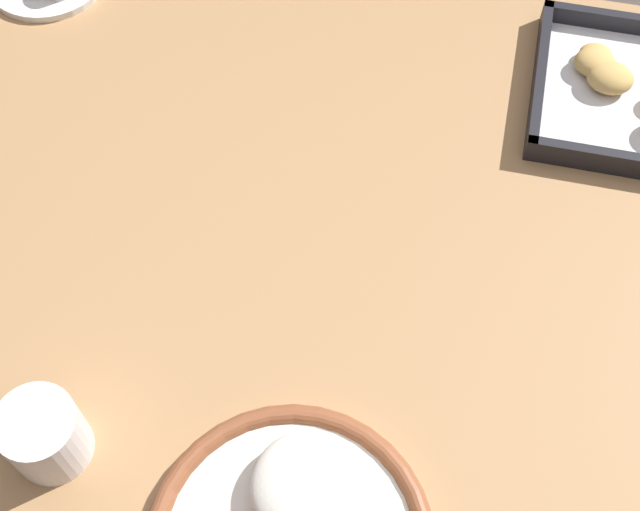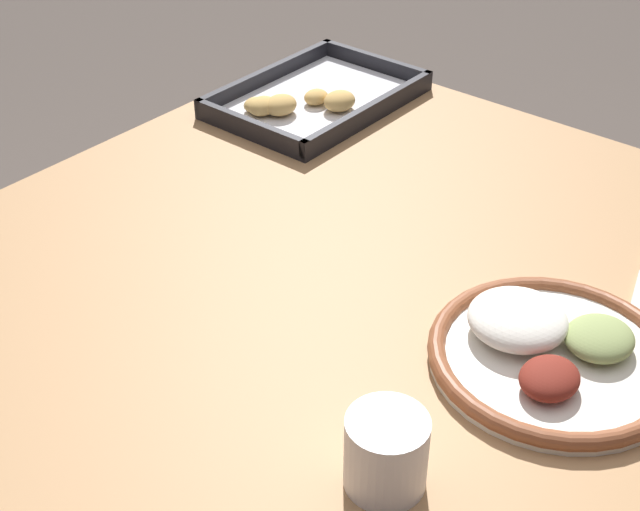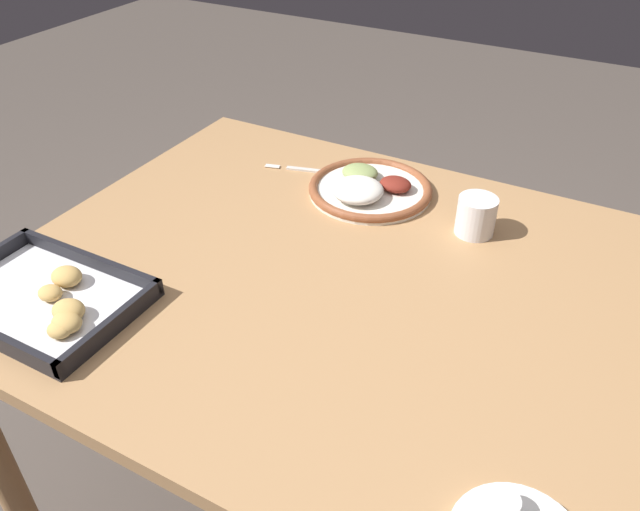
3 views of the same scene
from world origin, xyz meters
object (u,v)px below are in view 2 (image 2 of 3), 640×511
Objects in this scene: dinner_plate at (550,351)px; drinking_cup at (386,452)px; baking_tray at (312,99)px; fork at (637,298)px.

dinner_plate is 0.26m from drinking_cup.
baking_tray is at bearing 44.71° from drinking_cup.
drinking_cup is (-0.42, 0.07, 0.04)m from fork.
baking_tray reaches higher than fork.
fork is at bearing -10.29° from dinner_plate.
fork is 0.56× the size of baking_tray.
baking_tray is (0.32, 0.61, -0.00)m from dinner_plate.
baking_tray is at bearing 61.96° from dinner_plate.
fork is 2.43× the size of drinking_cup.
dinner_plate reaches higher than fork.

